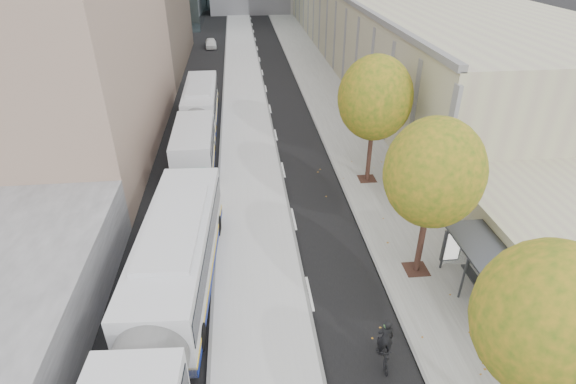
{
  "coord_description": "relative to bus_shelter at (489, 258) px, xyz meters",
  "views": [
    {
      "loc": [
        -4.22,
        -2.77,
        14.02
      ],
      "look_at": [
        -2.11,
        16.77,
        2.5
      ],
      "focal_mm": 28.0,
      "sensor_mm": 36.0,
      "label": 1
    }
  ],
  "objects": [
    {
      "name": "building_tan",
      "position": [
        9.81,
        53.04,
        1.81
      ],
      "size": [
        18.0,
        92.0,
        8.0
      ],
      "primitive_type": "cube",
      "color": "#A89E87",
      "rests_on": "ground"
    },
    {
      "name": "bus_platform",
      "position": [
        -9.56,
        24.04,
        -2.11
      ],
      "size": [
        4.25,
        150.0,
        0.15
      ],
      "primitive_type": "cube",
      "color": "#BABABA",
      "rests_on": "ground"
    },
    {
      "name": "sidewalk",
      "position": [
        -1.56,
        24.04,
        -2.15
      ],
      "size": [
        4.75,
        150.0,
        0.08
      ],
      "primitive_type": "cube",
      "color": "gray",
      "rests_on": "ground"
    },
    {
      "name": "bus_far",
      "position": [
        -13.23,
        19.25,
        -0.62
      ],
      "size": [
        2.67,
        17.19,
        2.86
      ],
      "rotation": [
        0.0,
        0.0,
        0.01
      ],
      "color": "silver",
      "rests_on": "ground"
    },
    {
      "name": "cyclist",
      "position": [
        -5.19,
        -2.87,
        -1.4
      ],
      "size": [
        0.64,
        1.69,
        2.13
      ],
      "rotation": [
        0.0,
        0.0,
        -0.06
      ],
      "color": "black",
      "rests_on": "ground"
    },
    {
      "name": "bus_near",
      "position": [
        -13.28,
        -2.0,
        -0.44
      ],
      "size": [
        3.94,
        19.37,
        3.21
      ],
      "rotation": [
        0.0,
        0.0,
        -0.06
      ],
      "color": "silver",
      "rests_on": "ground"
    },
    {
      "name": "tree_b",
      "position": [
        -2.09,
        -5.96,
        2.85
      ],
      "size": [
        4.0,
        4.0,
        6.97
      ],
      "color": "black",
      "rests_on": "sidewalk"
    },
    {
      "name": "tree_c",
      "position": [
        -2.09,
        2.04,
        3.06
      ],
      "size": [
        4.2,
        4.2,
        7.28
      ],
      "color": "black",
      "rests_on": "sidewalk"
    },
    {
      "name": "distant_car",
      "position": [
        -13.6,
        50.11,
        -1.57
      ],
      "size": [
        1.67,
        3.7,
        1.23
      ],
      "primitive_type": "imported",
      "rotation": [
        0.0,
        0.0,
        0.06
      ],
      "color": "white",
      "rests_on": "ground"
    },
    {
      "name": "tree_d",
      "position": [
        -2.09,
        11.04,
        3.28
      ],
      "size": [
        4.4,
        4.4,
        7.6
      ],
      "color": "black",
      "rests_on": "sidewalk"
    },
    {
      "name": "bus_shelter",
      "position": [
        0.0,
        0.0,
        0.0
      ],
      "size": [
        1.9,
        4.4,
        2.53
      ],
      "color": "#383A3F",
      "rests_on": "sidewalk"
    }
  ]
}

